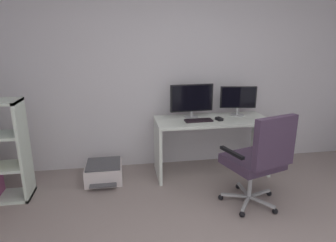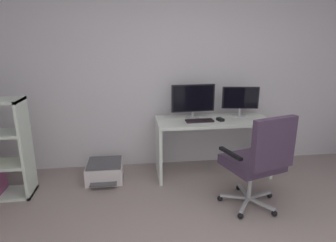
# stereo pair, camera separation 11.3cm
# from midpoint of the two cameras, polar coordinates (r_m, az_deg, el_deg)

# --- Properties ---
(wall_back) EXTENTS (5.43, 0.10, 2.73)m
(wall_back) POSITION_cam_midpoint_polar(r_m,az_deg,el_deg) (3.88, 3.03, 10.86)
(wall_back) COLOR silver
(wall_back) RESTS_ON ground
(desk) EXTENTS (1.44, 0.58, 0.74)m
(desk) POSITION_cam_midpoint_polar(r_m,az_deg,el_deg) (3.71, 9.85, -2.60)
(desk) COLOR white
(desk) RESTS_ON ground
(monitor_main) EXTENTS (0.56, 0.18, 0.43)m
(monitor_main) POSITION_cam_midpoint_polar(r_m,az_deg,el_deg) (3.64, 5.94, 4.36)
(monitor_main) COLOR #B2B5B7
(monitor_main) RESTS_ON desk
(monitor_secondary) EXTENTS (0.47, 0.18, 0.39)m
(monitor_secondary) POSITION_cam_midpoint_polar(r_m,az_deg,el_deg) (3.83, 15.09, 4.24)
(monitor_secondary) COLOR #B2B5B7
(monitor_secondary) RESTS_ON desk
(keyboard) EXTENTS (0.34, 0.14, 0.02)m
(keyboard) POSITION_cam_midpoint_polar(r_m,az_deg,el_deg) (3.53, 7.23, 0.05)
(keyboard) COLOR black
(keyboard) RESTS_ON desk
(computer_mouse) EXTENTS (0.09, 0.11, 0.03)m
(computer_mouse) POSITION_cam_midpoint_polar(r_m,az_deg,el_deg) (3.60, 11.30, 0.30)
(computer_mouse) COLOR black
(computer_mouse) RESTS_ON desk
(office_chair) EXTENTS (0.67, 0.69, 1.03)m
(office_chair) POSITION_cam_midpoint_polar(r_m,az_deg,el_deg) (3.01, 18.78, -7.08)
(office_chair) COLOR #B7BABC
(office_chair) RESTS_ON ground
(printer) EXTENTS (0.45, 0.51, 0.23)m
(printer) POSITION_cam_midpoint_polar(r_m,az_deg,el_deg) (3.72, -11.65, -9.75)
(printer) COLOR silver
(printer) RESTS_ON ground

